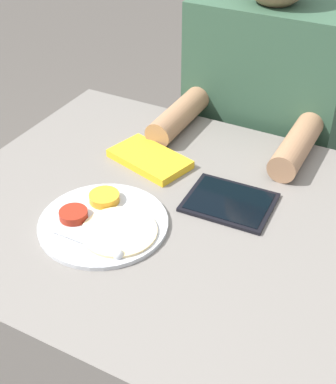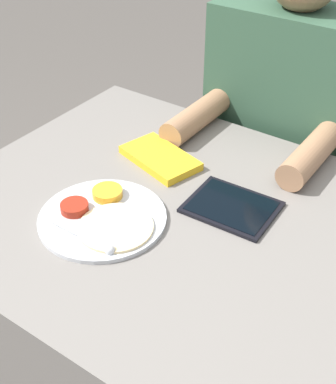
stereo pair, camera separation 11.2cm
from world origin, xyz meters
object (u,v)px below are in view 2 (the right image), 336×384
at_px(red_notebook, 160,158).
at_px(tablet_device, 232,207).
at_px(person_diner, 277,167).
at_px(thali_tray, 103,217).

relative_size(red_notebook, tablet_device, 1.12).
bearing_deg(tablet_device, person_diner, 101.02).
distance_m(red_notebook, tablet_device, 0.25).
height_order(thali_tray, tablet_device, thali_tray).
bearing_deg(person_diner, red_notebook, -110.12).
relative_size(thali_tray, red_notebook, 1.25).
xyz_separation_m(thali_tray, person_diner, (0.11, 0.66, -0.19)).
bearing_deg(thali_tray, red_notebook, 97.46).
distance_m(red_notebook, person_diner, 0.47).
xyz_separation_m(tablet_device, person_diner, (-0.09, 0.47, -0.19)).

